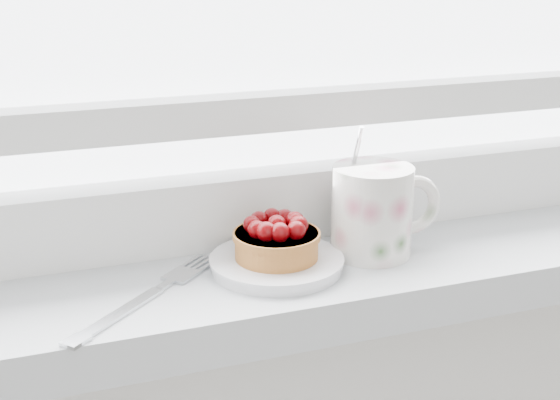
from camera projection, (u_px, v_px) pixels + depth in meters
name	position (u px, v px, depth m)	size (l,w,h in m)	color
saucer	(277.00, 263.00, 0.72)	(0.12, 0.12, 0.01)	silver
raspberry_tart	(277.00, 239.00, 0.71)	(0.08, 0.08, 0.04)	#985621
floral_mug	(375.00, 209.00, 0.74)	(0.11, 0.08, 0.12)	silver
fork	(146.00, 297.00, 0.66)	(0.16, 0.14, 0.00)	silver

